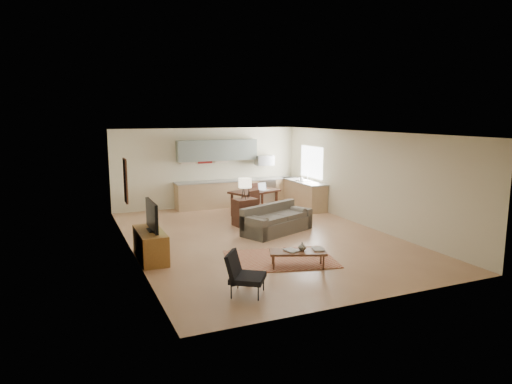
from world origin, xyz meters
name	(u,v)px	position (x,y,z in m)	size (l,w,h in m)	color
room	(261,186)	(0.00, 0.00, 1.35)	(9.00, 9.00, 9.00)	#A97A56
kitchen_counter_back	(236,193)	(0.90, 4.18, 0.46)	(4.26, 0.64, 0.92)	tan
kitchen_counter_right	(303,194)	(2.93, 3.00, 0.46)	(0.64, 2.26, 0.92)	tan
kitchen_range	(264,191)	(2.00, 4.18, 0.45)	(0.62, 0.62, 0.90)	#A5A8AD
kitchen_microwave	(264,160)	(2.00, 4.20, 1.55)	(0.62, 0.40, 0.35)	#A5A8AD
upper_cabinets	(217,150)	(0.30, 4.33, 1.95)	(2.80, 0.34, 0.70)	slate
window_right	(312,162)	(3.23, 3.00, 1.55)	(0.02, 1.40, 1.05)	white
wall_art_left	(126,181)	(-3.21, 0.90, 1.55)	(0.06, 0.42, 1.10)	olive
triptych	(205,156)	(-0.10, 4.47, 1.75)	(1.70, 0.04, 0.50)	#FAE4C9
rug	(280,259)	(-0.35, -1.84, 0.01)	(2.35, 1.62, 0.02)	#9A3D2D
sofa	(277,219)	(0.62, 0.29, 0.37)	(2.13, 0.93, 0.74)	#565044
coffee_table	(298,259)	(-0.24, -2.45, 0.18)	(1.17, 0.47, 0.35)	#532F1B
book_a	(287,251)	(-0.47, -2.41, 0.36)	(0.28, 0.34, 0.03)	maroon
book_b	(313,249)	(0.10, -2.49, 0.36)	(0.30, 0.36, 0.02)	navy
vase	(302,246)	(-0.14, -2.45, 0.43)	(0.19, 0.19, 0.17)	black
armchair	(248,274)	(-1.75, -3.39, 0.38)	(0.67, 0.67, 0.76)	black
tv_credenza	(150,245)	(-2.96, -0.71, 0.33)	(0.54, 1.41, 0.65)	brown
tv	(152,216)	(-2.90, -0.71, 0.98)	(0.11, 1.09, 0.65)	black
console_table	(245,212)	(0.13, 1.39, 0.39)	(0.66, 0.44, 0.77)	#331A11
table_lamp	(245,188)	(0.13, 1.39, 1.08)	(0.37, 0.37, 0.62)	beige
dining_table	(255,203)	(0.93, 2.59, 0.39)	(1.54, 0.88, 0.78)	#331A11
dining_chair_near	(259,206)	(0.74, 1.80, 0.45)	(0.43, 0.45, 0.90)	#331A11
dining_chair_far	(251,196)	(1.13, 3.37, 0.46)	(0.44, 0.46, 0.93)	#331A11
laptop	(265,187)	(1.24, 2.49, 0.90)	(0.33, 0.25, 0.25)	#A5A8AD
soap_bottle	(302,178)	(2.83, 2.94, 1.02)	(0.10, 0.10, 0.19)	#FAE4C9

